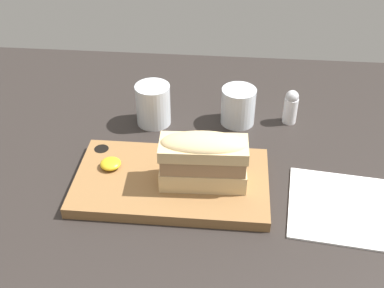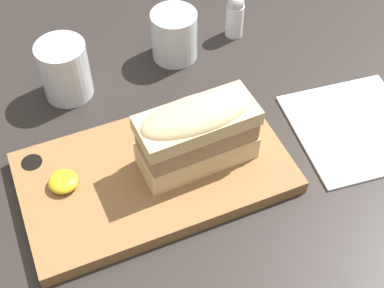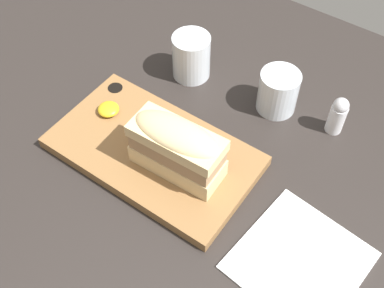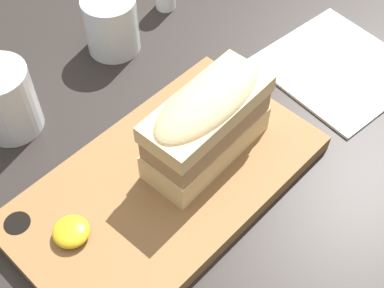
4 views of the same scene
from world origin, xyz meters
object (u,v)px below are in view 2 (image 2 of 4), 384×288
Objects in this scene: napkin at (355,128)px; water_glass at (66,73)px; wine_glass at (174,37)px; sandwich at (197,132)px; serving_board at (154,173)px; salt_shaker at (235,15)px.

water_glass is at bearing 146.99° from napkin.
water_glass is 18.45cm from wine_glass.
serving_board is at bearing 172.23° from sandwich.
salt_shaker is (23.31, 23.64, 2.93)cm from serving_board.
wine_glass reaches higher than salt_shaker.
salt_shaker is at bearing 5.80° from wine_glass.
sandwich is 2.00× the size of salt_shaker.
serving_board is 2.27× the size of sandwich.
salt_shaker is at bearing 54.58° from sandwich.
wine_glass is at bearing 5.54° from water_glass.
wine_glass is at bearing 75.61° from sandwich.
water_glass is 29.92cm from salt_shaker.
serving_board is 8.89cm from sandwich.
salt_shaker is (-6.95, 26.80, 3.79)cm from napkin.
water_glass reaches higher than napkin.
wine_glass is at bearing -174.20° from salt_shaker.
sandwich is at bearing -60.05° from water_glass.
wine_glass reaches higher than serving_board.
water_glass is at bearing -174.46° from wine_glass.
water_glass is at bearing 107.35° from serving_board.
serving_board is at bearing -72.65° from water_glass.
sandwich is (5.92, -0.81, 6.58)cm from serving_board.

